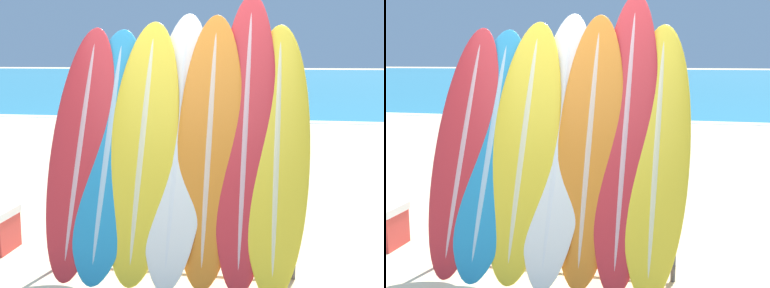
{
  "view_description": "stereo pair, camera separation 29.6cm",
  "coord_description": "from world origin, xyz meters",
  "views": [
    {
      "loc": [
        0.94,
        -3.86,
        1.79
      ],
      "look_at": [
        0.03,
        1.14,
        0.96
      ],
      "focal_mm": 50.0,
      "sensor_mm": 36.0,
      "label": 1
    },
    {
      "loc": [
        1.23,
        -3.8,
        1.79
      ],
      "look_at": [
        0.03,
        1.14,
        0.96
      ],
      "focal_mm": 50.0,
      "sensor_mm": 36.0,
      "label": 2
    }
  ],
  "objects": [
    {
      "name": "surfboard_slot_3",
      "position": [
        0.04,
        0.41,
        1.09
      ],
      "size": [
        0.54,
        1.16,
        2.18
      ],
      "color": "silver",
      "rests_on": "ground_plane"
    },
    {
      "name": "surfboard_slot_5",
      "position": [
        0.6,
        0.42,
        1.17
      ],
      "size": [
        0.5,
        1.14,
        2.35
      ],
      "color": "red",
      "rests_on": "ground_plane"
    },
    {
      "name": "ground_plane",
      "position": [
        0.0,
        0.0,
        0.0
      ],
      "size": [
        160.0,
        160.0,
        0.0
      ],
      "primitive_type": "plane",
      "color": "beige"
    },
    {
      "name": "surfboard_slot_6",
      "position": [
        0.86,
        0.37,
        1.04
      ],
      "size": [
        0.52,
        1.09,
        2.08
      ],
      "color": "yellow",
      "rests_on": "ground_plane"
    },
    {
      "name": "person_far_left",
      "position": [
        -1.01,
        4.94,
        0.98
      ],
      "size": [
        0.3,
        0.24,
        1.79
      ],
      "rotation": [
        0.0,
        0.0,
        6.0
      ],
      "color": "tan",
      "rests_on": "ground_plane"
    },
    {
      "name": "surfboard_slot_4",
      "position": [
        0.31,
        0.37,
        1.08
      ],
      "size": [
        0.54,
        0.95,
        2.16
      ],
      "color": "orange",
      "rests_on": "ground_plane"
    },
    {
      "name": "surfboard_slot_2",
      "position": [
        -0.24,
        0.37,
        1.06
      ],
      "size": [
        0.59,
        1.03,
        2.11
      ],
      "color": "yellow",
      "rests_on": "ground_plane"
    },
    {
      "name": "surfboard_slot_0",
      "position": [
        -0.78,
        0.37,
        1.03
      ],
      "size": [
        0.54,
        1.01,
        2.06
      ],
      "color": "red",
      "rests_on": "ground_plane"
    },
    {
      "name": "ocean_water",
      "position": [
        0.0,
        40.36,
        0.0
      ],
      "size": [
        120.0,
        60.0,
        0.01
      ],
      "color": "teal",
      "rests_on": "ground_plane"
    },
    {
      "name": "person_near_water",
      "position": [
        -0.46,
        3.39,
        0.83
      ],
      "size": [
        0.2,
        0.26,
        1.52
      ],
      "rotation": [
        0.0,
        0.0,
        1.57
      ],
      "color": "beige",
      "rests_on": "ground_plane"
    },
    {
      "name": "person_far_right",
      "position": [
        -0.59,
        8.62,
        0.87
      ],
      "size": [
        0.26,
        0.21,
        1.6
      ],
      "rotation": [
        0.0,
        0.0,
        3.44
      ],
      "color": "#846047",
      "rests_on": "ground_plane"
    },
    {
      "name": "surfboard_slot_1",
      "position": [
        -0.54,
        0.37,
        1.02
      ],
      "size": [
        0.59,
        1.06,
        2.05
      ],
      "color": "teal",
      "rests_on": "ground_plane"
    },
    {
      "name": "surfboard_rack",
      "position": [
        0.03,
        0.34,
        0.5
      ],
      "size": [
        2.0,
        0.04,
        0.93
      ],
      "color": "#47474C",
      "rests_on": "ground_plane"
    },
    {
      "name": "person_mid_beach",
      "position": [
        0.11,
        6.18,
        0.99
      ],
      "size": [
        0.31,
        0.26,
        1.81
      ],
      "rotation": [
        0.0,
        0.0,
        3.54
      ],
      "color": "tan",
      "rests_on": "ground_plane"
    }
  ]
}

